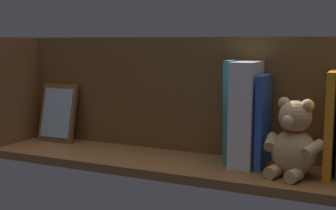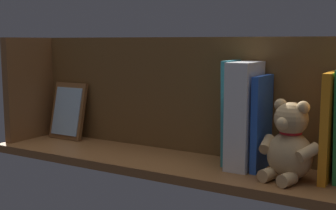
% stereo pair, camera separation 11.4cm
% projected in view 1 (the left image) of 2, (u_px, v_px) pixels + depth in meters
% --- Properties ---
extents(ground_plane, '(1.04, 0.24, 0.02)m').
position_uv_depth(ground_plane, '(168.00, 163.00, 1.16)').
color(ground_plane, brown).
extents(shelf_back_panel, '(1.04, 0.02, 0.31)m').
position_uv_depth(shelf_back_panel, '(183.00, 95.00, 1.23)').
color(shelf_back_panel, brown).
rests_on(shelf_back_panel, ground_plane).
extents(shelf_side_divider, '(0.02, 0.18, 0.31)m').
position_uv_depth(shelf_side_divider, '(17.00, 90.00, 1.35)').
color(shelf_side_divider, brown).
rests_on(shelf_side_divider, ground_plane).
extents(book_2, '(0.02, 0.12, 0.24)m').
position_uv_depth(book_2, '(331.00, 124.00, 1.00)').
color(book_2, orange).
rests_on(book_2, ground_plane).
extents(teddy_bear, '(0.14, 0.13, 0.18)m').
position_uv_depth(teddy_bear, '(294.00, 142.00, 1.00)').
color(teddy_bear, tan).
rests_on(teddy_bear, ground_plane).
extents(book_3, '(0.02, 0.11, 0.22)m').
position_uv_depth(book_3, '(263.00, 121.00, 1.07)').
color(book_3, blue).
rests_on(book_3, ground_plane).
extents(dictionary_thick_white, '(0.06, 0.12, 0.25)m').
position_uv_depth(dictionary_thick_white, '(246.00, 114.00, 1.08)').
color(dictionary_thick_white, white).
rests_on(dictionary_thick_white, ground_plane).
extents(book_4, '(0.02, 0.09, 0.26)m').
position_uv_depth(book_4, '(232.00, 112.00, 1.12)').
color(book_4, teal).
rests_on(book_4, ground_plane).
extents(picture_frame_leaning, '(0.12, 0.05, 0.17)m').
position_uv_depth(picture_frame_leaning, '(58.00, 113.00, 1.36)').
color(picture_frame_leaning, brown).
rests_on(picture_frame_leaning, ground_plane).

